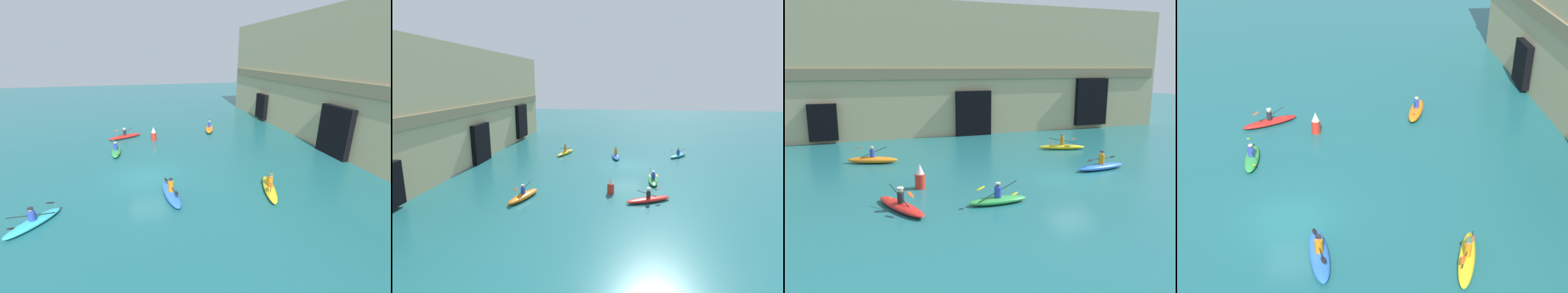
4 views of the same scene
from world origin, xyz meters
TOP-DOWN VIEW (x-y plane):
  - ground_plane at (0.00, 0.00)m, footprint 120.00×120.00m
  - cliff_bluff at (-1.62, 18.14)m, footprint 42.63×5.64m
  - kayak_cyan at (4.07, -5.74)m, footprint 2.75×2.47m
  - kayak_red at (-9.66, -1.59)m, footprint 2.12×3.42m
  - kayak_green at (-5.32, -2.24)m, footprint 2.81×0.76m
  - kayak_blue at (2.88, 1.28)m, footprint 3.43×1.13m
  - kayak_yellow at (3.68, 7.25)m, footprint 3.52×1.73m
  - kayak_orange at (-10.34, 7.49)m, footprint 3.37×1.80m
  - marker_buoy at (-8.32, 1.20)m, footprint 0.53×0.53m

SIDE VIEW (x-z plane):
  - ground_plane at x=0.00m, z-range 0.00..0.00m
  - kayak_red at x=-9.66m, z-range -0.32..0.73m
  - kayak_cyan at x=4.07m, z-range -0.29..0.70m
  - kayak_green at x=-5.32m, z-range -0.30..0.72m
  - kayak_blue at x=2.88m, z-range -0.36..0.82m
  - kayak_yellow at x=3.68m, z-range -0.37..0.84m
  - kayak_orange at x=-10.34m, z-range -0.33..0.82m
  - marker_buoy at x=-8.32m, z-range -0.05..1.27m
  - cliff_bluff at x=-1.62m, z-range -0.04..11.78m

